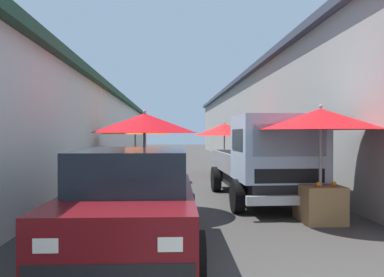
# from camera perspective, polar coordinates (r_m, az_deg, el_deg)

# --- Properties ---
(ground) EXTENTS (90.00, 90.00, 0.00)m
(ground) POSITION_cam_1_polar(r_m,az_deg,el_deg) (15.36, -0.72, -5.57)
(ground) COLOR #3D3A38
(building_left_whitewash) EXTENTS (49.80, 7.50, 3.63)m
(building_left_whitewash) POSITION_cam_1_polar(r_m,az_deg,el_deg) (18.51, -22.31, 1.10)
(building_left_whitewash) COLOR silver
(building_left_whitewash) RESTS_ON ground
(building_right_concrete) EXTENTS (49.80, 7.50, 4.77)m
(building_right_concrete) POSITION_cam_1_polar(r_m,az_deg,el_deg) (19.02, 19.63, 2.82)
(building_right_concrete) COLOR gray
(building_right_concrete) RESTS_ON ground
(fruit_stall_near_right) EXTENTS (2.49, 2.49, 2.17)m
(fruit_stall_near_right) POSITION_cam_1_polar(r_m,az_deg,el_deg) (15.79, 4.90, 0.61)
(fruit_stall_near_right) COLOR #9E9EA3
(fruit_stall_near_right) RESTS_ON ground
(fruit_stall_far_right) EXTENTS (2.19, 2.19, 2.18)m
(fruit_stall_far_right) POSITION_cam_1_polar(r_m,az_deg,el_deg) (8.03, -7.18, 0.50)
(fruit_stall_far_right) COLOR #9E9EA3
(fruit_stall_far_right) RESTS_ON ground
(fruit_stall_near_left) EXTENTS (2.46, 2.46, 2.13)m
(fruit_stall_near_left) POSITION_cam_1_polar(r_m,az_deg,el_deg) (13.47, -8.45, 0.33)
(fruit_stall_near_left) COLOR #9E9EA3
(fruit_stall_near_left) RESTS_ON ground
(fruit_stall_mid_lane) EXTENTS (2.30, 2.30, 2.23)m
(fruit_stall_mid_lane) POSITION_cam_1_polar(r_m,az_deg,el_deg) (7.65, 18.44, 0.45)
(fruit_stall_mid_lane) COLOR #9E9EA3
(fruit_stall_mid_lane) RESTS_ON ground
(hatchback_car) EXTENTS (3.94, 1.98, 1.45)m
(hatchback_car) POSITION_cam_1_polar(r_m,az_deg,el_deg) (5.75, -8.76, -8.75)
(hatchback_car) COLOR #600F14
(hatchback_car) RESTS_ON ground
(delivery_truck) EXTENTS (4.97, 2.08, 2.08)m
(delivery_truck) POSITION_cam_1_polar(r_m,az_deg,el_deg) (9.11, 11.25, -3.34)
(delivery_truck) COLOR black
(delivery_truck) RESTS_ON ground
(vendor_by_crates) EXTENTS (0.47, 0.46, 1.53)m
(vendor_by_crates) POSITION_cam_1_polar(r_m,az_deg,el_deg) (18.85, 6.65, -1.75)
(vendor_by_crates) COLOR #232328
(vendor_by_crates) RESTS_ON ground
(plastic_stool) EXTENTS (0.30, 0.30, 0.43)m
(plastic_stool) POSITION_cam_1_polar(r_m,az_deg,el_deg) (8.88, 17.97, -8.10)
(plastic_stool) COLOR #1E8C3F
(plastic_stool) RESTS_ON ground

